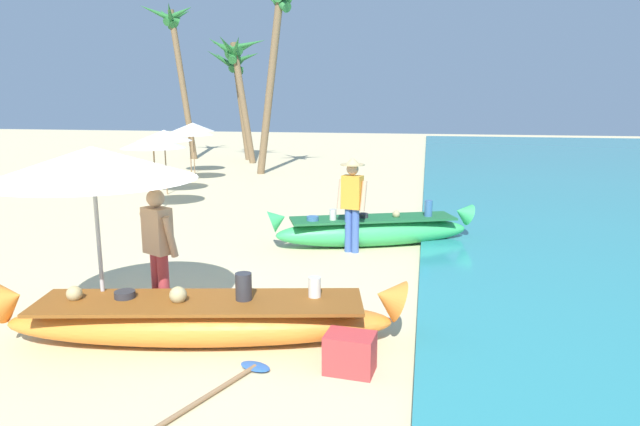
{
  "coord_description": "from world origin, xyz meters",
  "views": [
    {
      "loc": [
        3.46,
        -6.21,
        2.81
      ],
      "look_at": [
        1.72,
        2.92,
        0.9
      ],
      "focal_mm": 31.36,
      "sensor_mm": 36.0,
      "label": 1
    }
  ],
  "objects_px": {
    "palm_tree_tall_inland": "(236,73)",
    "cooler_box": "(350,353)",
    "person_tourist_customer": "(159,248)",
    "boat_green_midground": "(373,230)",
    "palm_tree_far_behind": "(175,39)",
    "person_vendor_hatted": "(352,198)",
    "palm_tree_leaning_seaward": "(236,60)",
    "boat_orange_foreground": "(200,319)",
    "palm_tree_mid_cluster": "(276,22)",
    "paddle": "(220,389)",
    "patio_umbrella_large": "(92,164)"
  },
  "relations": [
    {
      "from": "palm_tree_leaning_seaward",
      "to": "palm_tree_far_behind",
      "type": "bearing_deg",
      "value": 160.5
    },
    {
      "from": "palm_tree_mid_cluster",
      "to": "paddle",
      "type": "relative_size",
      "value": 4.09
    },
    {
      "from": "boat_orange_foreground",
      "to": "person_vendor_hatted",
      "type": "xyz_separation_m",
      "value": [
        1.21,
        4.25,
        0.73
      ]
    },
    {
      "from": "palm_tree_tall_inland",
      "to": "person_tourist_customer",
      "type": "bearing_deg",
      "value": -73.89
    },
    {
      "from": "person_tourist_customer",
      "to": "palm_tree_leaning_seaward",
      "type": "height_order",
      "value": "palm_tree_leaning_seaward"
    },
    {
      "from": "palm_tree_leaning_seaward",
      "to": "palm_tree_far_behind",
      "type": "relative_size",
      "value": 0.78
    },
    {
      "from": "boat_green_midground",
      "to": "palm_tree_leaning_seaward",
      "type": "height_order",
      "value": "palm_tree_leaning_seaward"
    },
    {
      "from": "patio_umbrella_large",
      "to": "palm_tree_far_behind",
      "type": "relative_size",
      "value": 0.34
    },
    {
      "from": "boat_green_midground",
      "to": "person_tourist_customer",
      "type": "relative_size",
      "value": 2.31
    },
    {
      "from": "person_vendor_hatted",
      "to": "patio_umbrella_large",
      "type": "height_order",
      "value": "patio_umbrella_large"
    },
    {
      "from": "patio_umbrella_large",
      "to": "person_tourist_customer",
      "type": "bearing_deg",
      "value": 37.5
    },
    {
      "from": "cooler_box",
      "to": "person_tourist_customer",
      "type": "bearing_deg",
      "value": 166.64
    },
    {
      "from": "boat_orange_foreground",
      "to": "person_tourist_customer",
      "type": "distance_m",
      "value": 1.13
    },
    {
      "from": "palm_tree_tall_inland",
      "to": "palm_tree_leaning_seaward",
      "type": "xyz_separation_m",
      "value": [
        0.45,
        -1.19,
        0.49
      ]
    },
    {
      "from": "palm_tree_far_behind",
      "to": "palm_tree_tall_inland",
      "type": "bearing_deg",
      "value": 0.2
    },
    {
      "from": "palm_tree_mid_cluster",
      "to": "paddle",
      "type": "distance_m",
      "value": 16.87
    },
    {
      "from": "boat_orange_foreground",
      "to": "boat_green_midground",
      "type": "relative_size",
      "value": 1.21
    },
    {
      "from": "boat_green_midground",
      "to": "palm_tree_tall_inland",
      "type": "distance_m",
      "value": 16.74
    },
    {
      "from": "boat_green_midground",
      "to": "palm_tree_far_behind",
      "type": "relative_size",
      "value": 0.56
    },
    {
      "from": "boat_orange_foreground",
      "to": "palm_tree_mid_cluster",
      "type": "height_order",
      "value": "palm_tree_mid_cluster"
    },
    {
      "from": "boat_orange_foreground",
      "to": "palm_tree_leaning_seaward",
      "type": "bearing_deg",
      "value": 107.52
    },
    {
      "from": "boat_orange_foreground",
      "to": "cooler_box",
      "type": "height_order",
      "value": "boat_orange_foreground"
    },
    {
      "from": "palm_tree_tall_inland",
      "to": "cooler_box",
      "type": "bearing_deg",
      "value": -67.91
    },
    {
      "from": "person_vendor_hatted",
      "to": "palm_tree_far_behind",
      "type": "distance_m",
      "value": 18.63
    },
    {
      "from": "boat_orange_foreground",
      "to": "palm_tree_far_behind",
      "type": "bearing_deg",
      "value": 115.16
    },
    {
      "from": "person_vendor_hatted",
      "to": "palm_tree_leaning_seaward",
      "type": "xyz_separation_m",
      "value": [
        -6.9,
        13.75,
        3.43
      ]
    },
    {
      "from": "person_tourist_customer",
      "to": "cooler_box",
      "type": "height_order",
      "value": "person_tourist_customer"
    },
    {
      "from": "person_vendor_hatted",
      "to": "palm_tree_tall_inland",
      "type": "relative_size",
      "value": 0.35
    },
    {
      "from": "palm_tree_leaning_seaward",
      "to": "person_vendor_hatted",
      "type": "bearing_deg",
      "value": -63.37
    },
    {
      "from": "boat_orange_foreground",
      "to": "paddle",
      "type": "height_order",
      "value": "boat_orange_foreground"
    },
    {
      "from": "palm_tree_mid_cluster",
      "to": "paddle",
      "type": "bearing_deg",
      "value": -77.16
    },
    {
      "from": "boat_orange_foreground",
      "to": "cooler_box",
      "type": "relative_size",
      "value": 9.45
    },
    {
      "from": "boat_green_midground",
      "to": "person_tourist_customer",
      "type": "xyz_separation_m",
      "value": [
        -2.29,
        -4.26,
        0.66
      ]
    },
    {
      "from": "palm_tree_far_behind",
      "to": "palm_tree_leaning_seaward",
      "type": "bearing_deg",
      "value": -19.5
    },
    {
      "from": "palm_tree_mid_cluster",
      "to": "palm_tree_leaning_seaward",
      "type": "bearing_deg",
      "value": 128.52
    },
    {
      "from": "boat_orange_foreground",
      "to": "palm_tree_leaning_seaward",
      "type": "relative_size",
      "value": 0.87
    },
    {
      "from": "person_vendor_hatted",
      "to": "cooler_box",
      "type": "bearing_deg",
      "value": -82.65
    },
    {
      "from": "palm_tree_tall_inland",
      "to": "cooler_box",
      "type": "relative_size",
      "value": 9.94
    },
    {
      "from": "palm_tree_mid_cluster",
      "to": "person_vendor_hatted",
      "type": "bearing_deg",
      "value": -68.07
    },
    {
      "from": "palm_tree_tall_inland",
      "to": "palm_tree_mid_cluster",
      "type": "xyz_separation_m",
      "value": [
        3.2,
        -4.64,
        1.51
      ]
    },
    {
      "from": "palm_tree_tall_inland",
      "to": "palm_tree_mid_cluster",
      "type": "height_order",
      "value": "palm_tree_mid_cluster"
    },
    {
      "from": "cooler_box",
      "to": "person_vendor_hatted",
      "type": "bearing_deg",
      "value": 103.28
    },
    {
      "from": "palm_tree_tall_inland",
      "to": "palm_tree_leaning_seaward",
      "type": "distance_m",
      "value": 1.36
    },
    {
      "from": "cooler_box",
      "to": "boat_green_midground",
      "type": "bearing_deg",
      "value": 98.8
    },
    {
      "from": "person_tourist_customer",
      "to": "palm_tree_far_behind",
      "type": "relative_size",
      "value": 0.24
    },
    {
      "from": "cooler_box",
      "to": "palm_tree_leaning_seaward",
      "type": "bearing_deg",
      "value": 118.11
    },
    {
      "from": "boat_orange_foreground",
      "to": "patio_umbrella_large",
      "type": "relative_size",
      "value": 2.01
    },
    {
      "from": "person_tourist_customer",
      "to": "person_vendor_hatted",
      "type": "bearing_deg",
      "value": 62.43
    },
    {
      "from": "palm_tree_far_behind",
      "to": "person_vendor_hatted",
      "type": "bearing_deg",
      "value": -55.6
    },
    {
      "from": "palm_tree_tall_inland",
      "to": "palm_tree_far_behind",
      "type": "distance_m",
      "value": 3.25
    }
  ]
}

